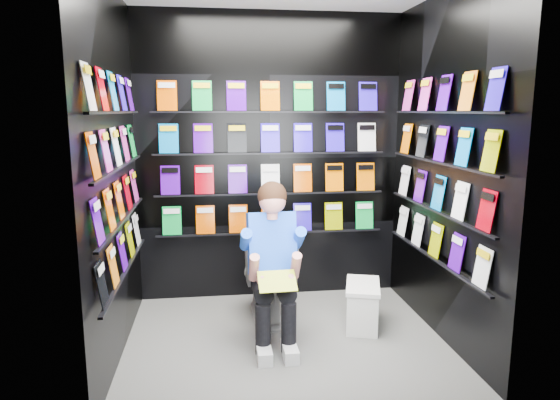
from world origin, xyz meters
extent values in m
plane|color=#595957|center=(0.00, 0.00, 0.00)|extent=(2.40, 2.40, 0.00)
cube|color=black|center=(0.00, 1.00, 1.30)|extent=(2.40, 0.04, 2.60)
cube|color=black|center=(0.00, -1.00, 1.30)|extent=(2.40, 0.04, 2.60)
cube|color=black|center=(-1.20, 0.00, 1.30)|extent=(0.04, 2.00, 2.60)
cube|color=black|center=(1.20, 0.00, 1.30)|extent=(0.04, 2.00, 2.60)
imported|color=white|center=(-0.10, 0.44, 0.37)|extent=(0.45, 0.77, 0.73)
cube|color=silver|center=(0.65, 0.17, 0.16)|extent=(0.36, 0.49, 0.33)
cube|color=silver|center=(0.65, 0.17, 0.34)|extent=(0.38, 0.52, 0.03)
cube|color=green|center=(-0.10, -0.29, 0.58)|extent=(0.27, 0.16, 0.11)
camera|label=1|loc=(-0.51, -3.53, 1.73)|focal=32.00mm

